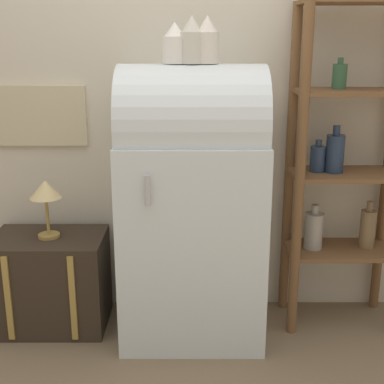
{
  "coord_description": "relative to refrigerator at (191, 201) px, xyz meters",
  "views": [
    {
      "loc": [
        0.0,
        -2.26,
        1.48
      ],
      "look_at": [
        0.01,
        0.26,
        0.75
      ],
      "focal_mm": 50.0,
      "sensor_mm": 36.0,
      "label": 1
    }
  ],
  "objects": [
    {
      "name": "ground_plane",
      "position": [
        0.0,
        -0.26,
        -0.7
      ],
      "size": [
        12.0,
        12.0,
        0.0
      ],
      "primitive_type": "plane",
      "color": "#7A664C"
    },
    {
      "name": "wall_back",
      "position": [
        -0.0,
        0.31,
        0.65
      ],
      "size": [
        7.0,
        0.09,
        2.7
      ],
      "color": "beige",
      "rests_on": "ground_plane"
    },
    {
      "name": "refrigerator",
      "position": [
        0.0,
        0.0,
        0.0
      ],
      "size": [
        0.7,
        0.6,
        1.37
      ],
      "color": "silver",
      "rests_on": "ground_plane"
    },
    {
      "name": "suitcase_trunk",
      "position": [
        -0.75,
        0.05,
        -0.45
      ],
      "size": [
        0.58,
        0.4,
        0.5
      ],
      "color": "#33281E",
      "rests_on": "ground_plane"
    },
    {
      "name": "shelf_unit",
      "position": [
        0.77,
        0.1,
        0.18
      ],
      "size": [
        0.57,
        0.32,
        1.65
      ],
      "color": "brown",
      "rests_on": "ground_plane"
    },
    {
      "name": "vase_left",
      "position": [
        -0.08,
        0.01,
        0.75
      ],
      "size": [
        0.11,
        0.11,
        0.18
      ],
      "color": "white",
      "rests_on": "refrigerator"
    },
    {
      "name": "vase_center",
      "position": [
        -0.0,
        -0.0,
        0.76
      ],
      "size": [
        0.11,
        0.11,
        0.21
      ],
      "color": "beige",
      "rests_on": "refrigerator"
    },
    {
      "name": "vase_right",
      "position": [
        0.07,
        0.01,
        0.76
      ],
      "size": [
        0.11,
        0.11,
        0.21
      ],
      "color": "silver",
      "rests_on": "refrigerator"
    },
    {
      "name": "desk_lamp",
      "position": [
        -0.73,
        0.05,
        0.03
      ],
      "size": [
        0.16,
        0.16,
        0.3
      ],
      "color": "#AD8942",
      "rests_on": "suitcase_trunk"
    }
  ]
}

